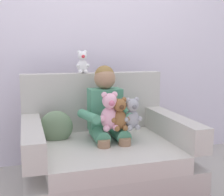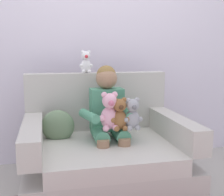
# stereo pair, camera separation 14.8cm
# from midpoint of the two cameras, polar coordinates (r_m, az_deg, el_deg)

# --- Properties ---
(ground_plane) EXTENTS (8.00, 8.00, 0.00)m
(ground_plane) POSITION_cam_midpoint_polar(r_m,az_deg,el_deg) (2.44, 0.68, -17.58)
(ground_plane) COLOR #ADA89E
(back_wall) EXTENTS (6.00, 0.10, 2.60)m
(back_wall) POSITION_cam_midpoint_polar(r_m,az_deg,el_deg) (2.97, -2.94, 13.09)
(back_wall) COLOR silver
(back_wall) RESTS_ON ground
(armchair) EXTENTS (1.23, 0.97, 0.91)m
(armchair) POSITION_cam_midpoint_polar(r_m,az_deg,el_deg) (2.37, 0.43, -10.99)
(armchair) COLOR #BCB7AD
(armchair) RESTS_ON ground
(seated_child) EXTENTS (0.45, 0.39, 0.82)m
(seated_child) POSITION_cam_midpoint_polar(r_m,az_deg,el_deg) (2.32, 1.11, -2.88)
(seated_child) COLOR #4C9370
(seated_child) RESTS_ON armchair
(plush_pink) EXTENTS (0.17, 0.14, 0.29)m
(plush_pink) POSITION_cam_midpoint_polar(r_m,az_deg,el_deg) (2.18, 1.47, -2.79)
(plush_pink) COLOR #EAA8BC
(plush_pink) RESTS_ON armchair
(plush_grey) EXTENTS (0.14, 0.12, 0.24)m
(plush_grey) POSITION_cam_midpoint_polar(r_m,az_deg,el_deg) (2.21, 5.90, -3.25)
(plush_grey) COLOR #9E9EA3
(plush_grey) RESTS_ON armchair
(plush_brown) EXTENTS (0.15, 0.12, 0.25)m
(plush_brown) POSITION_cam_midpoint_polar(r_m,az_deg,el_deg) (2.19, 3.44, -3.31)
(plush_brown) COLOR brown
(plush_brown) RESTS_ON armchair
(plush_white_on_backrest) EXTENTS (0.12, 0.09, 0.20)m
(plush_white_on_backrest) POSITION_cam_midpoint_polar(r_m,az_deg,el_deg) (2.56, -3.41, 6.87)
(plush_white_on_backrest) COLOR white
(plush_white_on_backrest) RESTS_ON armchair
(throw_pillow) EXTENTS (0.27, 0.14, 0.26)m
(throw_pillow) POSITION_cam_midpoint_polar(r_m,az_deg,el_deg) (2.38, -8.67, -5.41)
(throw_pillow) COLOR slate
(throw_pillow) RESTS_ON armchair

